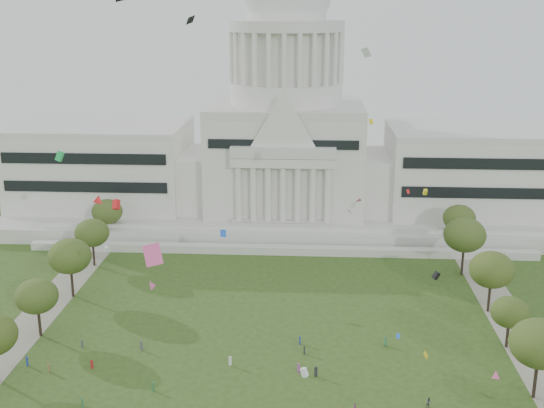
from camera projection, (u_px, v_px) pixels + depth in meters
capitol at (286, 144)px, 199.07m from camera, size 160.00×64.50×91.30m
path_left at (12, 344)px, 127.86m from camera, size 8.00×160.00×0.04m
path_right at (533, 360)px, 122.40m from camera, size 8.00×160.00×0.04m
row_tree_r_2 at (540, 344)px, 107.89m from camera, size 9.55×9.55×13.58m
row_tree_l_3 at (37, 296)px, 129.11m from camera, size 8.12×8.12×11.55m
row_tree_r_3 at (510, 312)px, 124.94m from camera, size 7.01×7.01×9.98m
row_tree_l_4 at (70, 256)px, 146.53m from camera, size 9.29×9.29×13.21m
row_tree_r_4 at (492, 270)px, 139.22m from camera, size 9.19×9.19×13.06m
row_tree_l_5 at (92, 233)px, 164.68m from camera, size 8.33×8.33×11.85m
row_tree_r_5 at (465, 235)px, 158.43m from camera, size 9.82×9.82×13.96m
row_tree_l_6 at (107, 212)px, 182.20m from camera, size 8.19×8.19×11.64m
row_tree_r_6 at (459, 218)px, 175.89m from camera, size 8.42×8.42×11.97m
person_2 at (429, 403)px, 107.51m from camera, size 1.00×0.85×1.76m
person_10 at (355, 408)px, 106.39m from camera, size 0.51×0.89×1.50m
distant_crowd at (182, 396)px, 109.41m from camera, size 68.15×38.68×1.93m
kite_swarm at (248, 229)px, 96.84m from camera, size 84.27×99.02×59.97m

